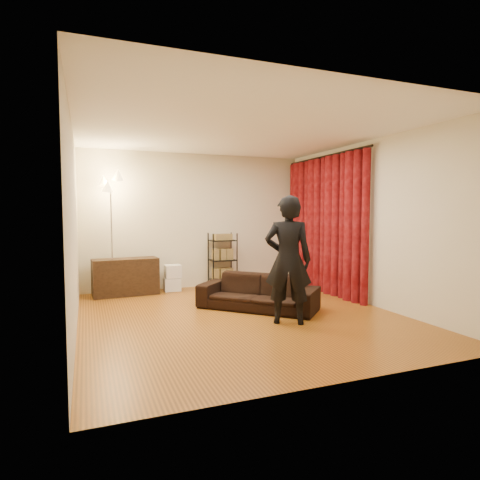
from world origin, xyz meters
name	(u,v)px	position (x,y,z in m)	size (l,w,h in m)	color
floor	(241,316)	(0.00, 0.00, 0.00)	(5.00, 5.00, 0.00)	#9B5C1A
ceiling	(241,130)	(0.00, 0.00, 2.70)	(5.00, 5.00, 0.00)	white
wall_back	(197,221)	(0.00, 2.50, 1.35)	(5.00, 5.00, 0.00)	beige
wall_front	(345,233)	(0.00, -2.50, 1.35)	(5.00, 5.00, 0.00)	beige
wall_left	(74,226)	(-2.25, 0.00, 1.35)	(5.00, 5.00, 0.00)	beige
wall_right	(368,223)	(2.25, 0.00, 1.35)	(5.00, 5.00, 0.00)	beige
curtain_rod	(326,156)	(2.15, 1.12, 2.58)	(0.04, 0.04, 2.65)	black
curtain	(324,225)	(2.13, 1.12, 1.28)	(0.22, 2.65, 2.55)	maroon
sofa	(258,292)	(0.39, 0.28, 0.27)	(1.85, 0.72, 0.54)	black
person	(288,260)	(0.46, -0.59, 0.88)	(0.64, 0.42, 1.75)	black
media_cabinet	(126,277)	(-1.45, 2.14, 0.34)	(1.16, 0.44, 0.68)	#312012
storage_boxes	(172,278)	(-0.57, 2.21, 0.26)	(0.31, 0.25, 0.51)	silver
wire_shelf	(223,260)	(0.48, 2.28, 0.55)	(0.50, 0.35, 1.10)	black
floor_lamp	(111,236)	(-1.68, 2.08, 1.10)	(0.40, 0.40, 2.20)	silver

